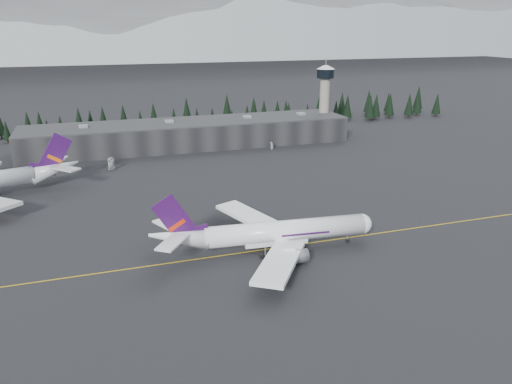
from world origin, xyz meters
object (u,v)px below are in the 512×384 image
object	(u,v)px
control_tower	(325,92)
gse_vehicle_a	(111,168)
terminal	(190,134)
jet_main	(266,233)
gse_vehicle_b	(272,148)

from	to	relation	value
control_tower	gse_vehicle_a	xyz separation A→B (m)	(-115.18, -35.97, -22.63)
terminal	jet_main	size ratio (longest dim) A/B	2.60
control_tower	jet_main	xyz separation A→B (m)	(-79.63, -130.62, -18.30)
terminal	gse_vehicle_a	world-z (taller)	terminal
gse_vehicle_b	terminal	bearing A→B (deg)	-122.78
control_tower	gse_vehicle_b	world-z (taller)	control_tower
terminal	gse_vehicle_b	xyz separation A→B (m)	(36.65, -19.51, -5.66)
jet_main	gse_vehicle_a	distance (m)	101.19
gse_vehicle_b	control_tower	bearing A→B (deg)	115.67
control_tower	gse_vehicle_a	distance (m)	122.77
gse_vehicle_a	terminal	bearing A→B (deg)	17.64
jet_main	gse_vehicle_b	size ratio (longest dim) A/B	16.34
terminal	control_tower	world-z (taller)	control_tower
terminal	control_tower	xyz separation A→B (m)	(75.00, 3.00, 17.11)
terminal	gse_vehicle_b	distance (m)	41.90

